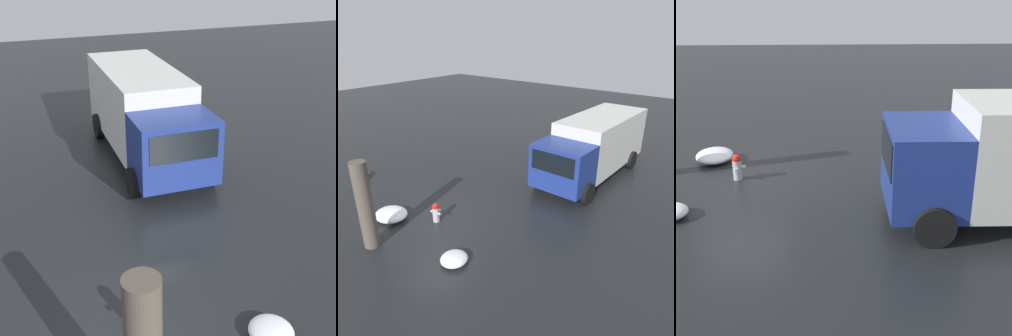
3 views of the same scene
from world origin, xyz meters
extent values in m
plane|color=black|center=(0.00, 0.00, 0.00)|extent=(60.00, 60.00, 0.00)
cylinder|color=#B7B7BC|center=(0.00, 0.00, 0.29)|extent=(0.25, 0.25, 0.58)
cylinder|color=red|center=(0.00, 0.00, 0.61)|extent=(0.26, 0.26, 0.06)
sphere|color=red|center=(0.00, 0.00, 0.64)|extent=(0.21, 0.21, 0.21)
cylinder|color=#B7B7BC|center=(0.17, 0.02, 0.36)|extent=(0.11, 0.12, 0.11)
cylinder|color=#B7B7BC|center=(-0.02, 0.17, 0.36)|extent=(0.10, 0.11, 0.09)
cylinder|color=#B7B7BC|center=(0.02, -0.17, 0.36)|extent=(0.10, 0.11, 0.09)
cube|color=navy|center=(4.66, -2.60, 1.38)|extent=(1.69, 2.35, 1.87)
cube|color=black|center=(3.83, -2.59, 1.76)|extent=(0.06, 1.95, 0.82)
cylinder|color=black|center=(4.73, -3.76, 0.45)|extent=(0.90, 0.30, 0.90)
cylinder|color=black|center=(4.77, -1.45, 0.45)|extent=(0.90, 0.30, 0.90)
cylinder|color=#23232D|center=(5.66, -2.21, 0.43)|extent=(0.27, 0.27, 0.87)
cylinder|color=#234C8C|center=(5.66, -2.21, 1.23)|extent=(0.40, 0.40, 0.72)
sphere|color=tan|center=(5.66, -2.21, 1.71)|extent=(0.24, 0.24, 0.24)
ellipsoid|color=white|center=(-0.95, 1.45, 0.19)|extent=(1.13, 1.27, 0.38)
camera|label=1|loc=(-6.56, 1.77, 6.64)|focal=50.00mm
camera|label=2|loc=(-6.53, -8.57, 6.67)|focal=35.00mm
camera|label=3|loc=(2.49, -12.25, 5.21)|focal=50.00mm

